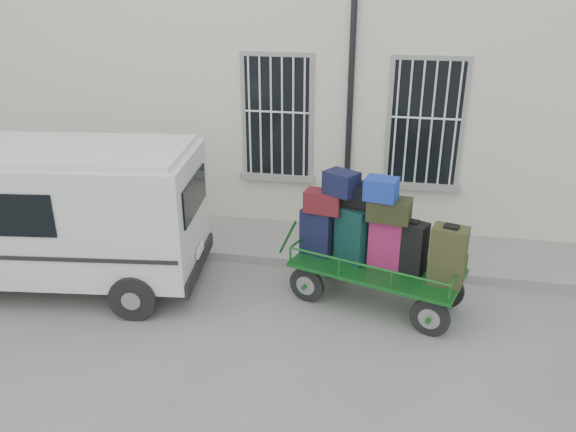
% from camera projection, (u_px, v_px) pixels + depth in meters
% --- Properties ---
extents(ground, '(80.00, 80.00, 0.00)m').
position_uv_depth(ground, '(263.00, 307.00, 8.56)').
color(ground, slate).
rests_on(ground, ground).
extents(building, '(24.00, 5.15, 6.00)m').
position_uv_depth(building, '(318.00, 59.00, 12.37)').
color(building, beige).
rests_on(building, ground).
extents(sidewalk, '(24.00, 1.70, 0.15)m').
position_uv_depth(sidewalk, '(290.00, 242.00, 10.52)').
color(sidewalk, gray).
rests_on(sidewalk, ground).
extents(luggage_cart, '(2.97, 1.82, 2.05)m').
position_uv_depth(luggage_cart, '(375.00, 240.00, 8.28)').
color(luggage_cart, black).
rests_on(luggage_cart, ground).
extents(van, '(4.79, 2.54, 2.31)m').
position_uv_depth(van, '(53.00, 208.00, 8.73)').
color(van, silver).
rests_on(van, ground).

